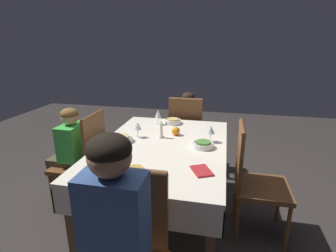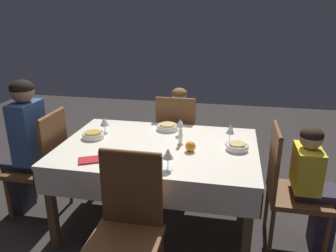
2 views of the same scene
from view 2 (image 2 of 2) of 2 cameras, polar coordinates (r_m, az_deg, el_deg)
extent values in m
plane|color=#332D2B|center=(3.01, -1.55, -16.37)|extent=(8.00, 8.00, 0.00)
cube|color=silver|center=(2.66, -1.69, -3.73)|extent=(1.58, 1.09, 0.04)
cube|color=silver|center=(2.24, -4.80, -11.68)|extent=(1.58, 0.01, 0.19)
cube|color=silver|center=(3.19, 0.49, -1.82)|extent=(1.58, 0.01, 0.19)
cube|color=silver|center=(2.96, -16.67, -4.38)|extent=(0.01, 1.09, 0.19)
cube|color=silver|center=(2.65, 15.20, -7.09)|extent=(0.01, 1.09, 0.19)
cube|color=brown|center=(2.69, -19.55, -13.49)|extent=(0.06, 0.06, 0.70)
cube|color=brown|center=(2.37, 13.63, -17.65)|extent=(0.06, 0.06, 0.70)
cube|color=brown|center=(3.43, -11.67, -5.33)|extent=(0.06, 0.06, 0.70)
cube|color=brown|center=(3.19, 13.14, -7.41)|extent=(0.06, 0.06, 0.70)
cube|color=brown|center=(3.15, -21.84, -6.97)|extent=(0.43, 0.43, 0.04)
cube|color=brown|center=(2.94, -19.19, -2.78)|extent=(0.03, 0.40, 0.50)
cylinder|color=brown|center=(2.86, -19.73, 1.82)|extent=(0.04, 0.39, 0.04)
cylinder|color=brown|center=(3.49, -22.38, -8.61)|extent=(0.03, 0.03, 0.41)
cylinder|color=brown|center=(3.22, -26.06, -11.56)|extent=(0.03, 0.03, 0.41)
cylinder|color=brown|center=(3.30, -16.77, -9.53)|extent=(0.03, 0.03, 0.41)
cylinder|color=brown|center=(3.02, -20.13, -12.82)|extent=(0.03, 0.03, 0.41)
cube|color=brown|center=(2.72, 21.67, -11.24)|extent=(0.43, 0.43, 0.04)
cube|color=brown|center=(2.57, 17.99, -5.93)|extent=(0.03, 0.40, 0.50)
cylinder|color=brown|center=(2.48, 18.57, -0.73)|extent=(0.04, 0.39, 0.04)
cylinder|color=brown|center=(2.73, 25.83, -17.45)|extent=(0.03, 0.03, 0.41)
cylinder|color=brown|center=(3.04, 24.15, -13.23)|extent=(0.03, 0.03, 0.41)
cylinder|color=brown|center=(2.65, 17.52, -17.41)|extent=(0.03, 0.03, 0.41)
cylinder|color=brown|center=(2.97, 16.82, -13.06)|extent=(0.03, 0.03, 0.41)
cube|color=brown|center=(3.53, 1.81, -2.63)|extent=(0.43, 0.43, 0.04)
cube|color=brown|center=(3.25, 1.28, 0.44)|extent=(0.40, 0.03, 0.50)
cylinder|color=brown|center=(3.18, 1.31, 4.66)|extent=(0.39, 0.04, 0.04)
cylinder|color=brown|center=(3.77, 5.12, -4.96)|extent=(0.03, 0.03, 0.41)
cylinder|color=brown|center=(3.83, -0.57, -4.53)|extent=(0.03, 0.03, 0.41)
cylinder|color=brown|center=(3.43, 4.40, -7.54)|extent=(0.03, 0.03, 0.41)
cylinder|color=brown|center=(3.49, -1.85, -7.01)|extent=(0.03, 0.03, 0.41)
cube|color=brown|center=(2.10, -7.84, -19.92)|extent=(0.43, 0.43, 0.04)
cube|color=brown|center=(2.10, -6.40, -10.89)|extent=(0.40, 0.03, 0.50)
cylinder|color=brown|center=(1.99, -6.66, -4.72)|extent=(0.39, 0.04, 0.04)
cylinder|color=brown|center=(2.44, -10.58, -20.56)|extent=(0.03, 0.03, 0.41)
cube|color=#282833|center=(3.35, -24.36, -9.70)|extent=(0.14, 0.22, 0.45)
cube|color=#282833|center=(3.19, -23.74, -5.89)|extent=(0.31, 0.24, 0.06)
cube|color=#38568E|center=(3.04, -23.16, -1.03)|extent=(0.18, 0.30, 0.53)
sphere|color=#9E7051|center=(2.94, -24.07, 5.48)|extent=(0.19, 0.19, 0.19)
ellipsoid|color=black|center=(2.94, -24.16, 6.10)|extent=(0.19, 0.19, 0.13)
cube|color=#383342|center=(2.87, 25.24, -14.90)|extent=(0.14, 0.22, 0.45)
cube|color=#383342|center=(2.72, 24.26, -10.38)|extent=(0.31, 0.24, 0.06)
cube|color=yellow|center=(2.62, 23.01, -6.75)|extent=(0.18, 0.30, 0.32)
sphere|color=beige|center=(2.53, 23.70, -1.98)|extent=(0.16, 0.16, 0.16)
ellipsoid|color=black|center=(2.52, 23.78, -1.39)|extent=(0.16, 0.16, 0.11)
cube|color=#4C4233|center=(3.80, 2.29, -4.40)|extent=(0.22, 0.14, 0.45)
cube|color=#4C4233|center=(3.62, 2.13, -1.21)|extent=(0.24, 0.31, 0.06)
cube|color=green|center=(3.48, 1.95, 1.36)|extent=(0.30, 0.18, 0.34)
sphere|color=#D6A884|center=(3.41, 1.99, 5.25)|extent=(0.16, 0.16, 0.16)
ellipsoid|color=brown|center=(3.40, 2.00, 5.71)|extent=(0.16, 0.16, 0.11)
cylinder|color=white|center=(2.86, -12.89, -1.70)|extent=(0.19, 0.19, 0.04)
torus|color=white|center=(2.85, -12.92, -1.29)|extent=(0.18, 0.18, 0.01)
cylinder|color=gold|center=(2.85, -12.93, -1.18)|extent=(0.14, 0.14, 0.02)
cylinder|color=white|center=(2.98, -10.90, -1.04)|extent=(0.07, 0.07, 0.00)
cylinder|color=white|center=(2.97, -10.94, -0.45)|extent=(0.01, 0.01, 0.06)
cone|color=white|center=(2.95, -11.02, 0.78)|extent=(0.08, 0.08, 0.07)
cylinder|color=white|center=(2.95, -11.00, 0.51)|extent=(0.05, 0.05, 0.03)
cylinder|color=white|center=(2.61, 11.95, -3.72)|extent=(0.17, 0.17, 0.04)
torus|color=white|center=(2.60, 11.98, -3.28)|extent=(0.17, 0.17, 0.01)
cylinder|color=tan|center=(2.60, 11.99, -3.15)|extent=(0.13, 0.13, 0.02)
cylinder|color=white|center=(2.76, 10.65, -2.73)|extent=(0.06, 0.06, 0.00)
cylinder|color=white|center=(2.74, 10.70, -1.98)|extent=(0.01, 0.01, 0.07)
cone|color=white|center=(2.72, 10.81, -0.44)|extent=(0.07, 0.07, 0.08)
cylinder|color=white|center=(2.72, 10.78, -0.77)|extent=(0.04, 0.04, 0.04)
cylinder|color=white|center=(2.99, -0.09, -0.30)|extent=(0.20, 0.20, 0.04)
torus|color=white|center=(2.98, -0.09, 0.10)|extent=(0.19, 0.19, 0.01)
cylinder|color=tan|center=(2.98, -0.09, 0.21)|extent=(0.14, 0.14, 0.02)
cylinder|color=white|center=(2.87, 2.16, -1.51)|extent=(0.06, 0.06, 0.00)
cylinder|color=white|center=(2.85, 2.17, -0.78)|extent=(0.01, 0.01, 0.07)
cone|color=white|center=(2.83, 2.18, 0.57)|extent=(0.07, 0.07, 0.07)
cylinder|color=white|center=(2.84, 2.18, 0.31)|extent=(0.04, 0.04, 0.03)
cylinder|color=white|center=(2.33, -3.28, -6.26)|extent=(0.18, 0.18, 0.04)
torus|color=white|center=(2.32, -3.29, -5.77)|extent=(0.17, 0.17, 0.01)
cylinder|color=#4C7F38|center=(2.32, -3.29, -5.63)|extent=(0.13, 0.13, 0.02)
cylinder|color=white|center=(2.26, 0.00, -7.46)|extent=(0.07, 0.07, 0.00)
cylinder|color=white|center=(2.24, 0.00, -6.53)|extent=(0.01, 0.01, 0.08)
cone|color=white|center=(2.21, 0.00, -4.78)|extent=(0.08, 0.08, 0.07)
cylinder|color=white|center=(2.22, 0.00, -5.12)|extent=(0.05, 0.05, 0.03)
cylinder|color=beige|center=(2.66, 2.16, -3.14)|extent=(0.05, 0.05, 0.01)
cylinder|color=white|center=(2.64, 2.18, -1.74)|extent=(0.03, 0.03, 0.13)
ellipsoid|color=#F9C64C|center=(2.61, 2.20, -0.16)|extent=(0.01, 0.01, 0.03)
sphere|color=orange|center=(2.53, 3.93, -3.57)|extent=(0.08, 0.08, 0.08)
cube|color=#AD2328|center=(2.45, -13.37, -5.78)|extent=(0.20, 0.18, 0.01)
camera|label=1|loc=(3.22, -43.88, 11.21)|focal=28.00mm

